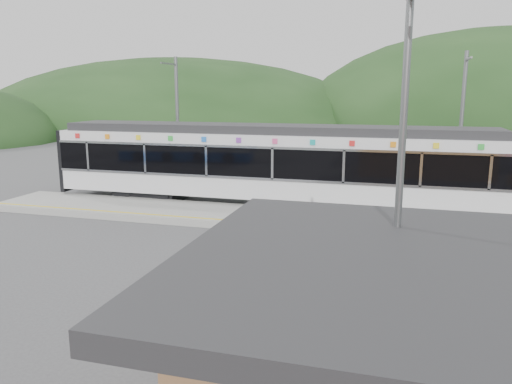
# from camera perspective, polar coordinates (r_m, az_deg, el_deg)

# --- Properties ---
(ground) EXTENTS (120.00, 120.00, 0.00)m
(ground) POSITION_cam_1_polar(r_m,az_deg,el_deg) (17.21, 0.68, -6.26)
(ground) COLOR #4C4C4F
(ground) RESTS_ON ground
(hills) EXTENTS (146.00, 149.00, 26.00)m
(hills) POSITION_cam_1_polar(r_m,az_deg,el_deg) (21.82, 20.44, -3.18)
(hills) COLOR #1E3D19
(hills) RESTS_ON ground
(platform) EXTENTS (26.00, 3.20, 0.30)m
(platform) POSITION_cam_1_polar(r_m,az_deg,el_deg) (20.25, 3.16, -3.13)
(platform) COLOR #9E9E99
(platform) RESTS_ON ground
(yellow_line) EXTENTS (26.00, 0.10, 0.01)m
(yellow_line) POSITION_cam_1_polar(r_m,az_deg,el_deg) (18.98, 2.28, -3.62)
(yellow_line) COLOR yellow
(yellow_line) RESTS_ON platform
(train) EXTENTS (20.44, 3.01, 3.74)m
(train) POSITION_cam_1_polar(r_m,az_deg,el_deg) (22.74, 1.62, 3.41)
(train) COLOR black
(train) RESTS_ON ground
(catenary_mast_west) EXTENTS (0.18, 1.80, 7.00)m
(catenary_mast_west) POSITION_cam_1_polar(r_m,az_deg,el_deg) (26.93, -8.99, 7.91)
(catenary_mast_west) COLOR slate
(catenary_mast_west) RESTS_ON ground
(catenary_mast_east) EXTENTS (0.18, 1.80, 7.00)m
(catenary_mast_east) POSITION_cam_1_polar(r_m,az_deg,el_deg) (24.58, 22.38, 6.88)
(catenary_mast_east) COLOR slate
(catenary_mast_east) RESTS_ON ground
(lamp_post) EXTENTS (0.58, 1.23, 6.78)m
(lamp_post) POSITION_cam_1_polar(r_m,az_deg,el_deg) (8.37, 16.22, 2.73)
(lamp_post) COLOR slate
(lamp_post) RESTS_ON ground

